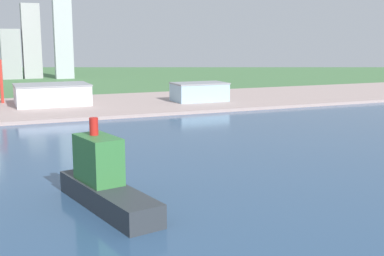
{
  "coord_description": "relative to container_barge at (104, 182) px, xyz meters",
  "views": [
    {
      "loc": [
        -42.79,
        88.13,
        53.88
      ],
      "look_at": [
        11.18,
        216.41,
        29.14
      ],
      "focal_mm": 46.32,
      "sensor_mm": 36.0,
      "label": 1
    }
  ],
  "objects": [
    {
      "name": "water_bay",
      "position": [
        8.9,
        -2.94,
        -8.25
      ],
      "size": [
        840.0,
        360.0,
        0.15
      ],
      "primitive_type": "cube",
      "color": "#2D4C70",
      "rests_on": "ground"
    },
    {
      "name": "ground_plane",
      "position": [
        8.9,
        57.06,
        -8.33
      ],
      "size": [
        2400.0,
        2400.0,
        0.0
      ],
      "primitive_type": "plane",
      "color": "#477445"
    },
    {
      "name": "warehouse_annex",
      "position": [
        135.58,
        231.73,
        2.08
      ],
      "size": [
        45.11,
        28.69,
        15.77
      ],
      "color": "#99BCD1",
      "rests_on": "industrial_pier"
    },
    {
      "name": "warehouse_main",
      "position": [
        16.08,
        254.77,
        2.56
      ],
      "size": [
        57.75,
        41.78,
        16.74
      ],
      "color": "silver",
      "rests_on": "industrial_pier"
    },
    {
      "name": "container_barge",
      "position": [
        0.0,
        0.0,
        0.0
      ],
      "size": [
        22.91,
        54.4,
        28.54
      ],
      "color": "#2D3338",
      "rests_on": "water_bay"
    },
    {
      "name": "industrial_pier",
      "position": [
        8.9,
        247.06,
        -7.08
      ],
      "size": [
        840.0,
        140.0,
        2.5
      ],
      "primitive_type": "cube",
      "color": "#AB948E",
      "rests_on": "ground"
    }
  ]
}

